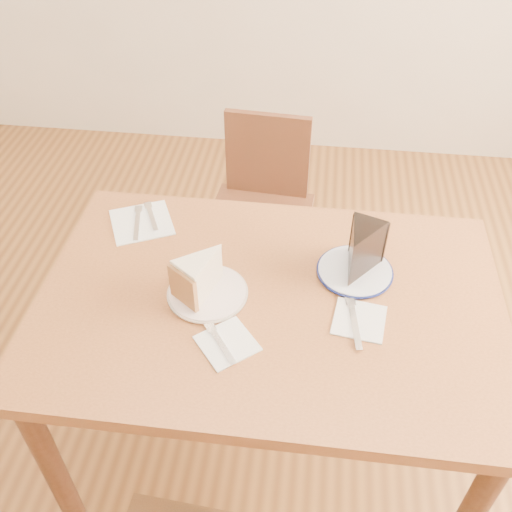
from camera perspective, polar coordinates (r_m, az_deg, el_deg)
The scene contains 14 objects.
ground at distance 2.08m, azimuth 1.04°, elevation -18.54°, with size 4.00×4.00×0.00m, color #4F2E15.
table at distance 1.55m, azimuth 1.33°, elevation -6.73°, with size 1.20×0.80×0.75m.
chair_far at distance 2.26m, azimuth 0.51°, elevation 4.71°, with size 0.42×0.42×0.79m.
plate_cream at distance 1.48m, azimuth -4.86°, elevation -3.70°, with size 0.20×0.20×0.01m, color silver.
plate_navy at distance 1.56m, azimuth 9.85°, elevation -1.50°, with size 0.20×0.20×0.01m, color white.
carrot_cake at distance 1.45m, azimuth -5.25°, elevation -1.85°, with size 0.09×0.13×0.10m, color beige, non-canonical shape.
chocolate_cake at distance 1.51m, azimuth 10.30°, elevation 0.26°, with size 0.10×0.13×0.13m, color black, non-canonical shape.
napkin_cream at distance 1.37m, azimuth -2.90°, elevation -8.70°, with size 0.12×0.12×0.00m, color white.
napkin_navy at distance 1.44m, azimuth 10.28°, elevation -6.32°, with size 0.13×0.13×0.00m, color white.
napkin_spare at distance 1.73m, azimuth -11.36°, elevation 3.33°, with size 0.17×0.17×0.00m, color white.
fork_cream at distance 1.37m, azimuth -3.53°, elevation -8.73°, with size 0.01×0.14×0.00m, color white.
knife_navy at distance 1.43m, azimuth 9.82°, elevation -6.61°, with size 0.02×0.17×0.00m, color silver.
fork_spare at distance 1.74m, azimuth -10.40°, elevation 3.91°, with size 0.01×0.14×0.00m, color silver.
knife_spare at distance 1.73m, azimuth -11.79°, elevation 3.27°, with size 0.01×0.16×0.00m, color silver.
Camera 1 is at (0.09, -1.01, 1.82)m, focal length 40.00 mm.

